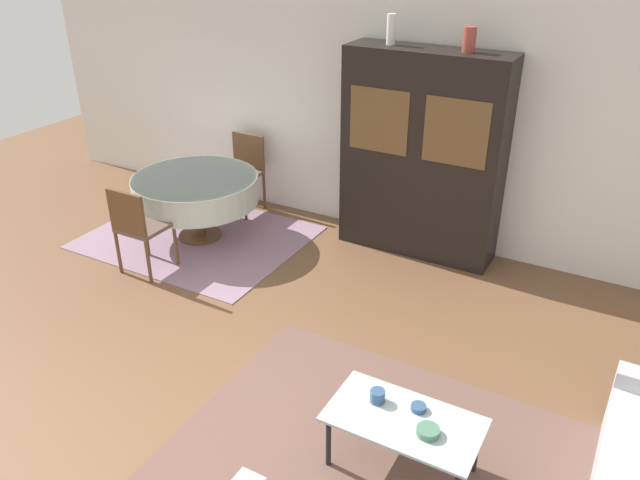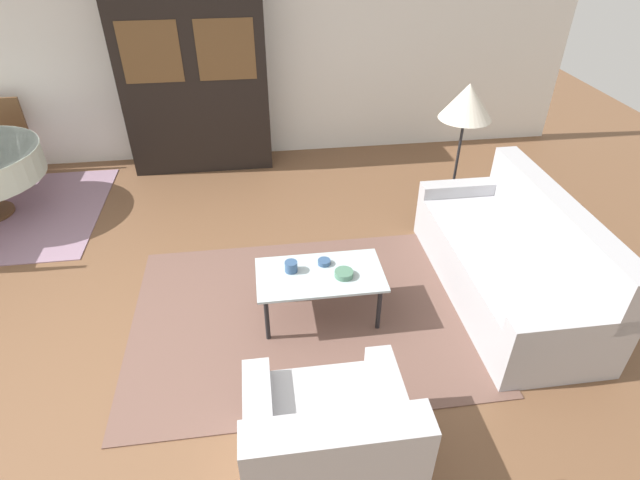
{
  "view_description": "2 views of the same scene",
  "coord_description": "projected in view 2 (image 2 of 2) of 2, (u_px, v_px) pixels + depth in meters",
  "views": [
    {
      "loc": [
        2.36,
        -2.47,
        3.25
      ],
      "look_at": [
        0.2,
        1.4,
        0.95
      ],
      "focal_mm": 35.0,
      "sensor_mm": 36.0,
      "label": 1
    },
    {
      "loc": [
        0.97,
        -2.59,
        2.84
      ],
      "look_at": [
        1.37,
        0.39,
        0.75
      ],
      "focal_mm": 28.0,
      "sensor_mm": 36.0,
      "label": 2
    }
  ],
  "objects": [
    {
      "name": "cup",
      "position": [
        291.0,
        267.0,
        3.84
      ],
      "size": [
        0.1,
        0.1,
        0.09
      ],
      "color": "#33517A",
      "rests_on": "coffee_table"
    },
    {
      "name": "bowl",
      "position": [
        344.0,
        274.0,
        3.8
      ],
      "size": [
        0.14,
        0.14,
        0.05
      ],
      "color": "#4C7A60",
      "rests_on": "coffee_table"
    },
    {
      "name": "wall_back",
      "position": [
        165.0,
        49.0,
        5.8
      ],
      "size": [
        10.0,
        0.06,
        2.7
      ],
      "color": "white",
      "rests_on": "ground_plane"
    },
    {
      "name": "couch",
      "position": [
        512.0,
        263.0,
        4.15
      ],
      "size": [
        0.9,
        2.03,
        0.88
      ],
      "rotation": [
        0.0,
        0.0,
        1.57
      ],
      "color": "#B2B2B7",
      "rests_on": "ground_plane"
    },
    {
      "name": "area_rug",
      "position": [
        305.0,
        315.0,
        4.07
      ],
      "size": [
        2.78,
        2.03,
        0.01
      ],
      "color": "brown",
      "rests_on": "ground_plane"
    },
    {
      "name": "floor_lamp",
      "position": [
        467.0,
        104.0,
        4.73
      ],
      "size": [
        0.51,
        0.51,
        1.39
      ],
      "color": "black",
      "rests_on": "ground_plane"
    },
    {
      "name": "ground_plane",
      "position": [
        140.0,
        369.0,
        3.62
      ],
      "size": [
        14.0,
        14.0,
        0.0
      ],
      "primitive_type": "plane",
      "color": "brown"
    },
    {
      "name": "coffee_table",
      "position": [
        320.0,
        278.0,
        3.86
      ],
      "size": [
        0.98,
        0.54,
        0.42
      ],
      "color": "black",
      "rests_on": "area_rug"
    },
    {
      "name": "display_cabinet",
      "position": [
        195.0,
        79.0,
        5.76
      ],
      "size": [
        1.65,
        0.48,
        2.14
      ],
      "color": "black",
      "rests_on": "ground_plane"
    },
    {
      "name": "bowl_small",
      "position": [
        324.0,
        262.0,
        3.92
      ],
      "size": [
        0.1,
        0.1,
        0.04
      ],
      "color": "#33517A",
      "rests_on": "coffee_table"
    },
    {
      "name": "armchair",
      "position": [
        329.0,
        445.0,
        2.77
      ],
      "size": [
        0.91,
        0.82,
        0.85
      ],
      "color": "#B2B2B7",
      "rests_on": "ground_plane"
    },
    {
      "name": "dining_chair_far",
      "position": [
        5.0,
        134.0,
        5.78
      ],
      "size": [
        0.44,
        0.44,
        0.92
      ],
      "rotation": [
        0.0,
        0.0,
        3.14
      ],
      "color": "brown",
      "rests_on": "dining_rug"
    }
  ]
}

